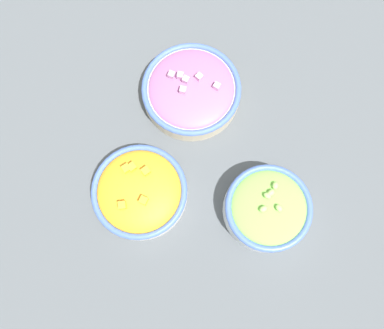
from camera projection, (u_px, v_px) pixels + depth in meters
The scene contains 4 objects.
ground_plane at pixel (192, 168), 0.75m from camera, with size 3.00×3.00×0.00m, color #4C5156.
bowl_squash at pixel (140, 191), 0.72m from camera, with size 0.18×0.18×0.07m.
bowl_red_onion at pixel (191, 90), 0.76m from camera, with size 0.20×0.20×0.06m.
bowl_lettuce at pixel (267, 208), 0.70m from camera, with size 0.16×0.16×0.08m.
Camera 1 is at (0.16, -0.04, 0.74)m, focal length 35.00 mm.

